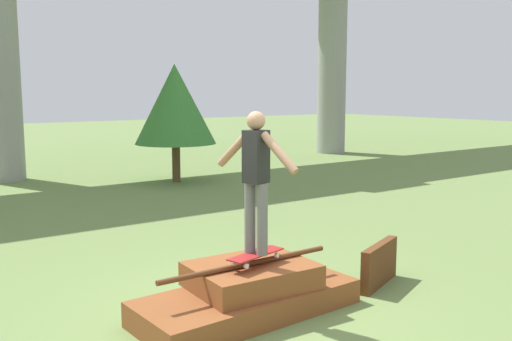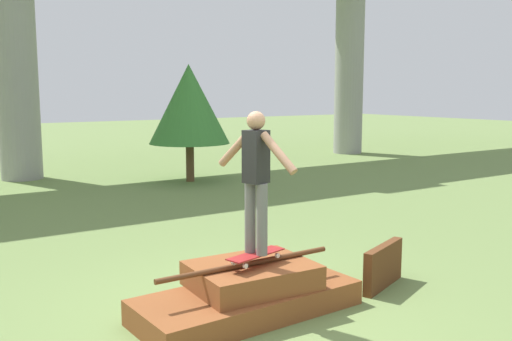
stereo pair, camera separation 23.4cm
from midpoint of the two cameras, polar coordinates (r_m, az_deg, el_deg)
The scene contains 6 objects.
ground_plane at distance 6.43m, azimuth -1.93°, elevation -14.16°, with size 80.00×80.00×0.00m, color olive.
scrap_pile at distance 6.38m, azimuth -1.81°, elevation -12.15°, with size 2.52×1.16×0.60m.
scrap_plank_loose at distance 7.37m, azimuth 11.33°, elevation -9.21°, with size 0.93×0.46×0.53m.
skateboard at distance 6.21m, azimuth -1.09°, elevation -8.43°, with size 0.76×0.37×0.09m.
skater at distance 6.02m, azimuth -1.11°, elevation -0.28°, with size 0.35×1.08×1.53m.
tree_behind_right at distance 15.31m, azimuth -8.53°, elevation 6.56°, with size 2.15×2.15×3.13m.
Camera 1 is at (-3.40, -4.89, 2.42)m, focal length 40.00 mm.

